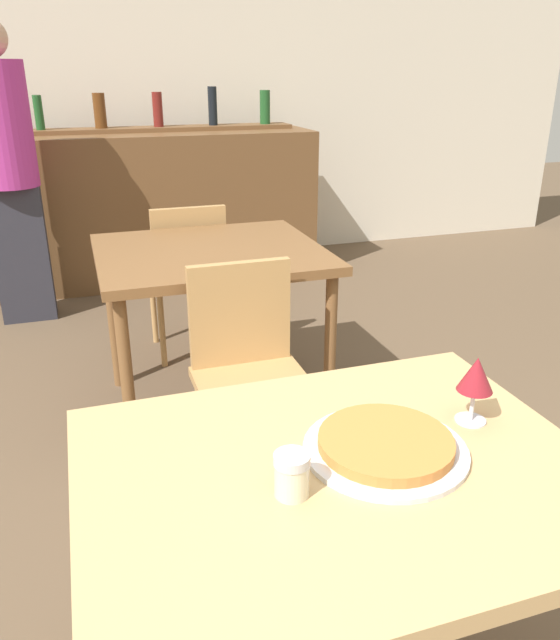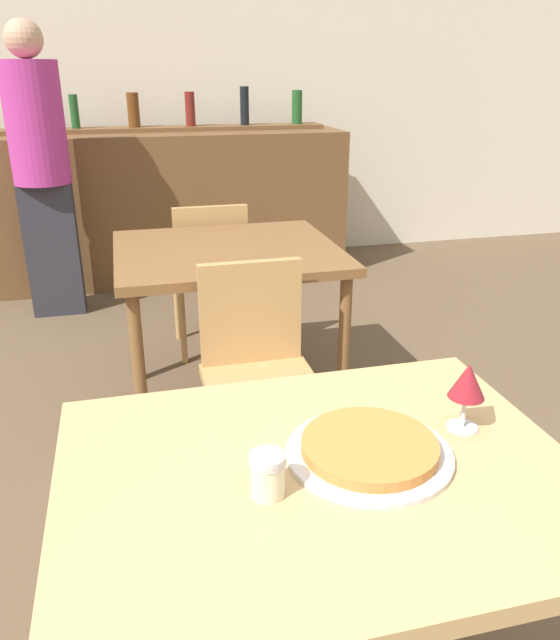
# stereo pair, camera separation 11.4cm
# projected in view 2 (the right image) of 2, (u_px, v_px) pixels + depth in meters

# --- Properties ---
(wall_back) EXTENTS (8.00, 0.05, 2.80)m
(wall_back) POSITION_uv_depth(u_px,v_px,m) (157.00, 83.00, 4.78)
(wall_back) COLOR silver
(wall_back) RESTS_ON ground_plane
(dining_table_near) EXTENTS (1.04, 0.81, 0.75)m
(dining_table_near) POSITION_uv_depth(u_px,v_px,m) (320.00, 503.00, 1.28)
(dining_table_near) COLOR tan
(dining_table_near) RESTS_ON ground_plane
(dining_table_far) EXTENTS (0.96, 0.86, 0.77)m
(dining_table_far) POSITION_uv_depth(u_px,v_px,m) (228.00, 268.00, 2.74)
(dining_table_far) COLOR brown
(dining_table_far) RESTS_ON ground_plane
(bar_counter) EXTENTS (2.60, 0.56, 1.07)m
(bar_counter) POSITION_uv_depth(u_px,v_px,m) (170.00, 207.00, 4.65)
(bar_counter) COLOR brown
(bar_counter) RESTS_ON ground_plane
(bar_back_shelf) EXTENTS (2.39, 0.24, 0.33)m
(bar_back_shelf) POSITION_uv_depth(u_px,v_px,m) (166.00, 122.00, 4.56)
(bar_back_shelf) COLOR brown
(bar_back_shelf) RESTS_ON bar_counter
(chair_far_side_front) EXTENTS (0.40, 0.40, 0.86)m
(chair_far_side_front) POSITION_uv_depth(u_px,v_px,m) (257.00, 363.00, 2.27)
(chair_far_side_front) COLOR tan
(chair_far_side_front) RESTS_ON ground_plane
(chair_far_side_back) EXTENTS (0.40, 0.40, 0.86)m
(chair_far_side_back) POSITION_uv_depth(u_px,v_px,m) (210.00, 267.00, 3.36)
(chair_far_side_back) COLOR tan
(chair_far_side_back) RESTS_ON ground_plane
(pizza_tray) EXTENTS (0.34, 0.34, 0.04)m
(pizza_tray) POSITION_uv_depth(u_px,v_px,m) (369.00, 449.00, 1.28)
(pizza_tray) COLOR silver
(pizza_tray) RESTS_ON dining_table_near
(cheese_shaker) EXTENTS (0.07, 0.07, 0.09)m
(cheese_shaker) POSITION_uv_depth(u_px,v_px,m) (268.00, 474.00, 1.16)
(cheese_shaker) COLOR beige
(cheese_shaker) RESTS_ON dining_table_near
(person_standing) EXTENTS (0.34, 0.34, 1.77)m
(person_standing) POSITION_uv_depth(u_px,v_px,m) (41.00, 164.00, 3.79)
(person_standing) COLOR #2D2D38
(person_standing) RESTS_ON ground_plane
(wine_glass) EXTENTS (0.08, 0.08, 0.16)m
(wine_glass) POSITION_uv_depth(u_px,v_px,m) (467.00, 383.00, 1.35)
(wine_glass) COLOR silver
(wine_glass) RESTS_ON dining_table_near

